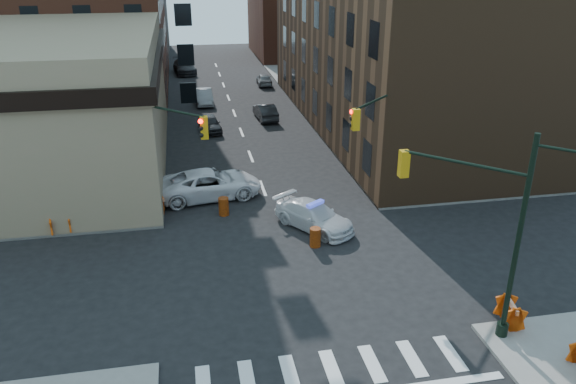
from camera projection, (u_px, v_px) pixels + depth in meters
name	position (u px, v px, depth m)	size (l,w,h in m)	color
ground	(294.00, 270.00, 25.97)	(140.00, 140.00, 0.00)	black
sidewalk_ne	(446.00, 90.00, 59.44)	(34.00, 54.50, 0.15)	gray
commercial_row_ne	(397.00, 39.00, 45.74)	(14.00, 34.00, 14.00)	#4A301D
filler_ne	(311.00, 11.00, 78.37)	(16.00, 16.00, 12.00)	brown
signal_pole_se	(489.00, 222.00, 20.19)	(5.40, 5.27, 8.00)	black
signal_pole_nw	(159.00, 152.00, 28.08)	(3.58, 3.67, 8.00)	black
signal_pole_ne	(381.00, 139.00, 30.09)	(3.67, 3.58, 8.00)	black
tree_ne_near	(320.00, 76.00, 49.35)	(3.00, 3.00, 4.85)	black
tree_ne_far	(301.00, 60.00, 56.57)	(3.00, 3.00, 4.85)	black
police_car	(314.00, 216.00, 29.70)	(1.93, 4.74, 1.38)	silver
pickup	(210.00, 184.00, 33.40)	(2.82, 6.11, 1.70)	white
parked_car_wnear	(210.00, 123.00, 45.84)	(1.56, 3.88, 1.32)	black
parked_car_wfar	(204.00, 97.00, 54.05)	(1.52, 4.37, 1.44)	#9A9CA2
parked_car_wdeep	(185.00, 67.00, 67.65)	(2.31, 5.68, 1.65)	black
parked_car_enear	(265.00, 112.00, 49.11)	(1.47, 4.22, 1.39)	black
parked_car_efar	(264.00, 79.00, 61.77)	(1.53, 3.80, 1.29)	gray
pedestrian_a	(97.00, 203.00, 30.38)	(0.66, 0.43, 1.82)	black
pedestrian_b	(66.00, 194.00, 31.34)	(0.93, 0.72, 1.91)	black
pedestrian_c	(37.00, 199.00, 31.09)	(0.96, 0.40, 1.63)	#1E212E
barrel_road	(315.00, 237.00, 27.93)	(0.55, 0.55, 0.99)	red
barrel_bank	(224.00, 206.00, 31.27)	(0.57, 0.57, 1.02)	#D45109
barricade_se_a	(510.00, 313.00, 21.84)	(1.32, 0.66, 0.99)	#CF5709
barricade_nw_a	(154.00, 206.00, 31.01)	(1.26, 0.63, 0.94)	#E2620A
barricade_nw_b	(61.00, 225.00, 28.97)	(1.19, 0.60, 0.89)	#CE4409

